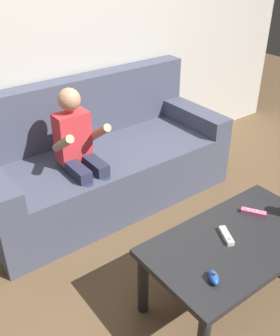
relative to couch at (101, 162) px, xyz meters
The scene contains 8 objects.
ground_plane 1.32m from the couch, 87.83° to the right, with size 9.32×9.32×0.00m, color brown.
wall_back 1.02m from the couch, 82.90° to the left, with size 4.66×0.05×2.50m, color beige.
couch is the anchor object (origin of this frame).
person_seated_on_couch 0.42m from the couch, 145.52° to the right, with size 0.32×0.40×0.98m.
coffee_table 1.33m from the couch, 88.75° to the right, with size 1.01×0.55×0.44m.
game_remote_white_near_edge 1.29m from the couch, 90.55° to the right, with size 0.09×0.14×0.03m.
nunchuk_blue 1.49m from the couch, 101.14° to the right, with size 0.08×0.10×0.05m.
game_remote_pink_far_corner 1.27m from the couch, 77.87° to the right, with size 0.11×0.14×0.03m.
Camera 1 is at (-1.38, -1.00, 1.82)m, focal length 41.77 mm.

